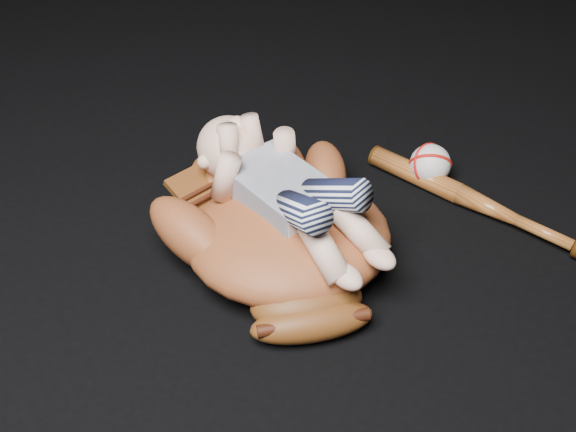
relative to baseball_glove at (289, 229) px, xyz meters
The scene contains 4 objects.
baseball_glove is the anchor object (origin of this frame).
newborn_baby 0.07m from the baseball_glove, 36.23° to the left, with size 0.18×0.40×0.16m, color #E1AC91, non-canonical shape.
baseball_bat 0.35m from the baseball_glove, 10.01° to the right, with size 0.04×0.41×0.04m, color brown, non-canonical shape.
baseball 0.34m from the baseball_glove, ahead, with size 0.08×0.08×0.08m, color silver.
Camera 1 is at (-0.52, -0.78, 0.79)m, focal length 45.00 mm.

